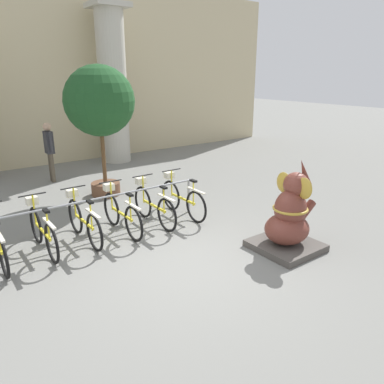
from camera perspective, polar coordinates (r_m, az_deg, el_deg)
The scene contains 12 objects.
ground_plane at distance 6.42m, azimuth -0.47°, elevation -10.67°, with size 60.00×60.00×0.00m, color slate.
building_facade at distance 13.58m, azimuth -23.22°, elevation 16.24°, with size 20.00×0.20×6.00m.
column_right at distance 13.41m, azimuth -11.96°, elevation 15.63°, with size 1.18×1.18×5.16m.
bike_rack at distance 7.43m, azimuth -13.89°, elevation -1.90°, with size 4.33×0.05×0.77m.
bicycle_1 at distance 7.11m, azimuth -21.83°, elevation -5.43°, with size 0.48×1.67×0.97m.
bicycle_2 at distance 7.31m, azimuth -16.20°, elevation -4.22°, with size 0.48×1.67×0.97m.
bicycle_3 at distance 7.52m, azimuth -10.75°, elevation -3.16°, with size 0.48×1.67×0.97m.
bicycle_4 at distance 7.85m, azimuth -5.90°, elevation -2.00°, with size 0.48×1.67×0.97m.
bicycle_5 at distance 8.25m, azimuth -1.52°, elevation -0.93°, with size 0.48×1.67×0.97m.
elephant_statue at distance 6.88m, azimuth 14.59°, elevation -4.06°, with size 1.09×1.09×1.66m.
person_pedestrian at distance 11.46m, azimuth -20.93°, elevation 6.48°, with size 0.23×0.47×1.71m.
potted_tree at distance 9.58m, azimuth -13.90°, elevation 12.87°, with size 1.71×1.71×3.25m.
Camera 1 is at (-3.29, -4.57, 3.07)m, focal length 35.00 mm.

